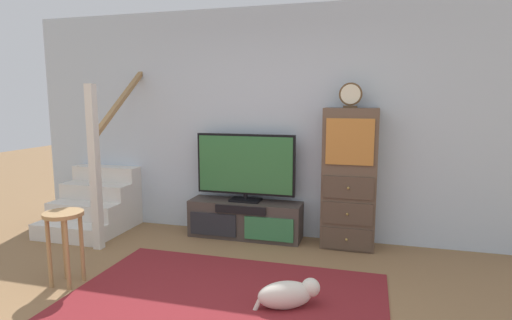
# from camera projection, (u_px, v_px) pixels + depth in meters

# --- Properties ---
(back_wall) EXTENTS (6.40, 0.12, 2.70)m
(back_wall) POSITION_uv_depth(u_px,v_px,m) (275.00, 124.00, 4.91)
(back_wall) COLOR silver
(back_wall) RESTS_ON ground_plane
(area_rug) EXTENTS (2.60, 1.80, 0.01)m
(area_rug) POSITION_uv_depth(u_px,v_px,m) (223.00, 302.00, 3.34)
(area_rug) COLOR maroon
(area_rug) RESTS_ON ground_plane
(media_console) EXTENTS (1.34, 0.38, 0.44)m
(media_console) POSITION_uv_depth(u_px,v_px,m) (245.00, 219.00, 4.90)
(media_console) COLOR #423833
(media_console) RESTS_ON ground_plane
(television) EXTENTS (1.19, 0.22, 0.80)m
(television) POSITION_uv_depth(u_px,v_px,m) (245.00, 166.00, 4.83)
(television) COLOR black
(television) RESTS_ON media_console
(side_cabinet) EXTENTS (0.58, 0.38, 1.55)m
(side_cabinet) POSITION_uv_depth(u_px,v_px,m) (349.00, 179.00, 4.51)
(side_cabinet) COLOR brown
(side_cabinet) RESTS_ON ground_plane
(desk_clock) EXTENTS (0.24, 0.08, 0.27)m
(desk_clock) POSITION_uv_depth(u_px,v_px,m) (351.00, 95.00, 4.37)
(desk_clock) COLOR #4C3823
(desk_clock) RESTS_ON side_cabinet
(staircase) EXTENTS (1.00, 1.36, 2.20)m
(staircase) POSITION_uv_depth(u_px,v_px,m) (105.00, 197.00, 5.41)
(staircase) COLOR silver
(staircase) RESTS_ON ground_plane
(bar_stool_near) EXTENTS (0.34, 0.34, 0.66)m
(bar_stool_near) POSITION_uv_depth(u_px,v_px,m) (64.00, 230.00, 3.62)
(bar_stool_near) COLOR #A37A4C
(bar_stool_near) RESTS_ON ground_plane
(dog) EXTENTS (0.50, 0.37, 0.23)m
(dog) POSITION_uv_depth(u_px,v_px,m) (289.00, 294.00, 3.24)
(dog) COLOR beige
(dog) RESTS_ON ground_plane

